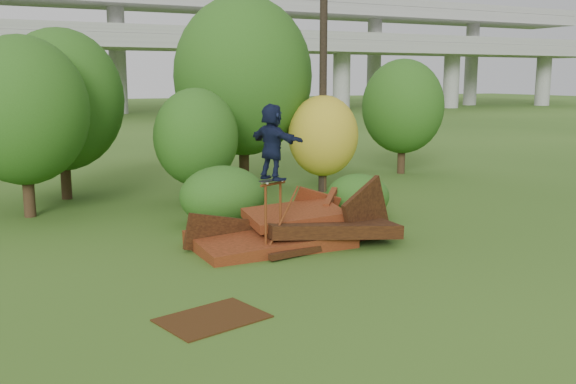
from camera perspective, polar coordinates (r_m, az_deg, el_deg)
name	(u,v)px	position (r m, az deg, el deg)	size (l,w,h in m)	color
ground	(362,276)	(14.21, 6.57, -7.39)	(240.00, 240.00, 0.00)	#2D5116
scrap_pile	(295,230)	(16.67, 0.65, -3.42)	(5.79, 3.07, 2.05)	#411F0B
grind_rail	(273,212)	(15.48, -1.33, -1.80)	(0.79, 0.37, 1.79)	#6A2F10
skateboard	(272,180)	(15.32, -1.40, 1.06)	(0.76, 0.46, 0.08)	black
skater	(272,142)	(15.20, -1.42, 4.48)	(1.68, 0.53, 1.81)	#121833
flat_plate	(212,318)	(11.77, -6.73, -11.09)	(1.80, 1.28, 0.03)	#3B210C
tree_0	(23,111)	(21.07, -22.50, 6.69)	(3.93, 3.93, 5.54)	black
tree_1	(61,100)	(23.79, -19.52, 7.71)	(4.28, 4.28, 5.96)	black
tree_2	(196,137)	(21.39, -8.17, 4.84)	(2.79, 2.79, 3.94)	black
tree_3	(243,76)	(25.10, -4.02, 10.23)	(5.31, 5.31, 7.37)	black
tree_4	(323,136)	(24.06, 3.14, 5.00)	(2.63, 2.63, 3.63)	black
tree_5	(403,106)	(29.06, 10.17, 7.49)	(3.62, 3.62, 5.08)	black
shrub_left	(223,196)	(18.72, -5.82, -0.33)	(2.53, 2.33, 1.75)	#275215
shrub_right	(358,197)	(19.53, 6.20, -0.43)	(1.98, 1.81, 1.40)	#275215
utility_pole	(323,68)	(23.95, 3.15, 10.92)	(1.40, 0.28, 9.04)	black
freeway_overpass	(36,19)	(74.84, -21.52, 14.11)	(160.00, 15.00, 13.70)	gray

